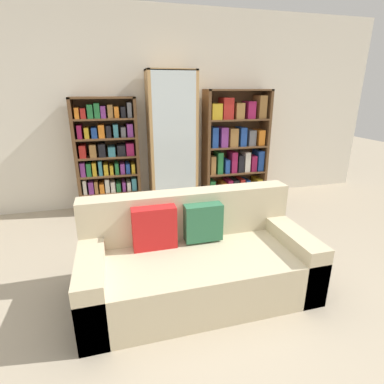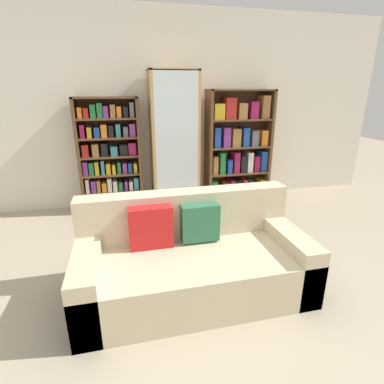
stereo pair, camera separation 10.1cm
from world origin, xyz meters
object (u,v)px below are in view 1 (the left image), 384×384
(display_cabinet, at_px, (172,141))
(bookshelf_left, at_px, (108,158))
(wine_bottle, at_px, (219,222))
(couch, at_px, (196,261))
(bookshelf_right, at_px, (235,149))

(display_cabinet, bearing_deg, bookshelf_left, 178.94)
(display_cabinet, bearing_deg, wine_bottle, -74.43)
(couch, distance_m, bookshelf_left, 2.24)
(bookshelf_left, relative_size, display_cabinet, 0.82)
(couch, bearing_deg, bookshelf_left, 107.73)
(bookshelf_left, relative_size, bookshelf_right, 0.94)
(couch, relative_size, bookshelf_right, 1.13)
(display_cabinet, distance_m, bookshelf_right, 0.99)
(bookshelf_left, distance_m, bookshelf_right, 1.88)
(couch, height_order, bookshelf_left, bookshelf_left)
(bookshelf_left, xyz_separation_m, bookshelf_right, (1.88, -0.00, 0.03))
(display_cabinet, xyz_separation_m, wine_bottle, (0.31, -1.13, -0.79))
(couch, distance_m, bookshelf_right, 2.46)
(wine_bottle, bearing_deg, bookshelf_right, 59.89)
(bookshelf_left, bearing_deg, bookshelf_right, -0.01)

